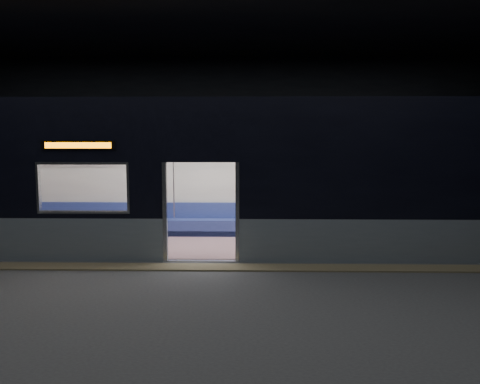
{
  "coord_description": "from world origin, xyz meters",
  "views": [
    {
      "loc": [
        1.02,
        -9.15,
        2.62
      ],
      "look_at": [
        0.77,
        2.3,
        1.3
      ],
      "focal_mm": 38.0,
      "sensor_mm": 36.0,
      "label": 1
    }
  ],
  "objects": [
    {
      "name": "handbag",
      "position": [
        1.95,
        3.34,
        0.66
      ],
      "size": [
        0.32,
        0.31,
        0.13
      ],
      "primitive_type": "cube",
      "rotation": [
        0.0,
        0.0,
        0.4
      ],
      "color": "black",
      "rests_on": "passenger"
    },
    {
      "name": "passenger",
      "position": [
        1.92,
        3.55,
        0.78
      ],
      "size": [
        0.37,
        0.65,
        1.32
      ],
      "rotation": [
        0.0,
        0.0,
        0.03
      ],
      "color": "black",
      "rests_on": "metro_car"
    },
    {
      "name": "station_floor",
      "position": [
        0.0,
        0.0,
        -0.01
      ],
      "size": [
        24.0,
        14.0,
        0.01
      ],
      "primitive_type": "cube",
      "color": "#47494C",
      "rests_on": "ground"
    },
    {
      "name": "tactile_strip",
      "position": [
        0.0,
        0.55,
        0.01
      ],
      "size": [
        22.8,
        0.5,
        0.03
      ],
      "primitive_type": "cube",
      "color": "#8C7F59",
      "rests_on": "station_floor"
    },
    {
      "name": "metro_car",
      "position": [
        -0.0,
        2.54,
        1.85
      ],
      "size": [
        18.0,
        3.04,
        3.35
      ],
      "color": "gray",
      "rests_on": "station_floor"
    },
    {
      "name": "station_envelope",
      "position": [
        0.0,
        0.0,
        3.66
      ],
      "size": [
        24.0,
        14.0,
        5.0
      ],
      "color": "black",
      "rests_on": "station_floor"
    },
    {
      "name": "transit_map",
      "position": [
        2.44,
        3.85,
        1.5
      ],
      "size": [
        1.07,
        0.03,
        0.69
      ],
      "primitive_type": "cube",
      "color": "white",
      "rests_on": "metro_car"
    }
  ]
}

